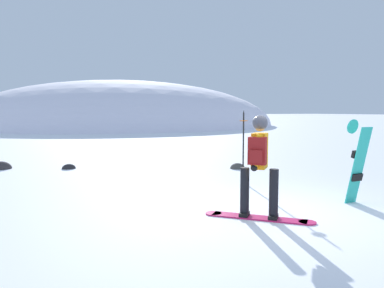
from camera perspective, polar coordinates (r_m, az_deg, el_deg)
name	(u,v)px	position (r m, az deg, el deg)	size (l,w,h in m)	color
ground_plane	(279,214)	(6.95, 12.79, -10.07)	(300.00, 300.00, 0.00)	white
ridge_peak_main	(122,126)	(46.52, -10.32, 2.71)	(36.24, 32.62, 10.50)	white
snowboarder_main	(259,164)	(6.38, 9.91, -2.94)	(1.34, 1.42, 1.71)	#D11E5B
spare_snowboard	(357,161)	(7.96, 23.31, -2.39)	(0.28, 0.38, 1.63)	#23B7A3
piste_marker_near	(243,141)	(9.60, 7.62, 0.40)	(0.20, 0.20, 1.80)	black
rock_dark	(0,169)	(13.22, -26.52, -3.33)	(0.66, 0.56, 0.46)	#383333
rock_mid	(69,169)	(12.47, -17.79, -3.51)	(0.42, 0.36, 0.29)	#282628
rock_small	(237,169)	(12.00, 6.76, -3.63)	(0.48, 0.41, 0.34)	#4C4742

